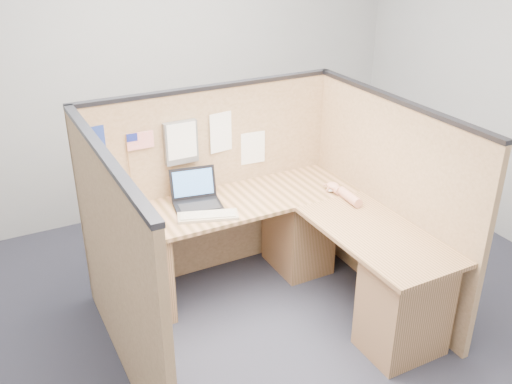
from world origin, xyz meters
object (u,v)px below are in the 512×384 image
laptop (195,197)px  keyboard (208,216)px  mouse (333,189)px  l_desk (277,260)px

laptop → keyboard: size_ratio=0.84×
mouse → laptop: bearing=164.1°
l_desk → laptop: bearing=131.9°
l_desk → keyboard: size_ratio=4.38×
l_desk → mouse: (0.59, 0.19, 0.36)m
laptop → keyboard: bearing=-79.8°
l_desk → laptop: (-0.43, 0.48, 0.40)m
keyboard → mouse: 1.02m
keyboard → mouse: mouse is taller
l_desk → keyboard: bearing=150.4°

